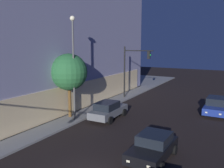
{
  "coord_description": "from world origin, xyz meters",
  "views": [
    {
      "loc": [
        -9.11,
        -6.63,
        6.86
      ],
      "look_at": [
        6.66,
        2.06,
        3.89
      ],
      "focal_mm": 39.36,
      "sensor_mm": 36.0,
      "label": 1
    }
  ],
  "objects_px": {
    "sidewalk_tree": "(69,72)",
    "car_blue": "(216,106)",
    "traffic_light_far_corner": "(133,64)",
    "street_lamp_sidewalk": "(73,57)",
    "car_grey": "(108,110)",
    "modern_building": "(2,11)",
    "car_black": "(153,147)"
  },
  "relations": [
    {
      "from": "street_lamp_sidewalk",
      "to": "car_grey",
      "type": "distance_m",
      "value": 5.76
    },
    {
      "from": "modern_building",
      "to": "street_lamp_sidewalk",
      "type": "xyz_separation_m",
      "value": [
        -4.62,
        -14.79,
        -5.21
      ]
    },
    {
      "from": "modern_building",
      "to": "car_black",
      "type": "relative_size",
      "value": 7.08
    },
    {
      "from": "traffic_light_far_corner",
      "to": "car_black",
      "type": "relative_size",
      "value": 1.51
    },
    {
      "from": "modern_building",
      "to": "car_grey",
      "type": "bearing_deg",
      "value": -98.76
    },
    {
      "from": "sidewalk_tree",
      "to": "car_grey",
      "type": "bearing_deg",
      "value": -64.36
    },
    {
      "from": "street_lamp_sidewalk",
      "to": "modern_building",
      "type": "bearing_deg",
      "value": 72.66
    },
    {
      "from": "traffic_light_far_corner",
      "to": "sidewalk_tree",
      "type": "distance_m",
      "value": 10.39
    },
    {
      "from": "modern_building",
      "to": "street_lamp_sidewalk",
      "type": "relative_size",
      "value": 3.31
    },
    {
      "from": "modern_building",
      "to": "street_lamp_sidewalk",
      "type": "distance_m",
      "value": 16.35
    },
    {
      "from": "traffic_light_far_corner",
      "to": "car_black",
      "type": "bearing_deg",
      "value": -151.61
    },
    {
      "from": "traffic_light_far_corner",
      "to": "street_lamp_sidewalk",
      "type": "xyz_separation_m",
      "value": [
        -10.69,
        0.89,
        1.4
      ]
    },
    {
      "from": "street_lamp_sidewalk",
      "to": "sidewalk_tree",
      "type": "height_order",
      "value": "street_lamp_sidewalk"
    },
    {
      "from": "car_black",
      "to": "traffic_light_far_corner",
      "type": "bearing_deg",
      "value": 28.39
    },
    {
      "from": "sidewalk_tree",
      "to": "street_lamp_sidewalk",
      "type": "bearing_deg",
      "value": -116.66
    },
    {
      "from": "street_lamp_sidewalk",
      "to": "car_grey",
      "type": "bearing_deg",
      "value": -49.42
    },
    {
      "from": "sidewalk_tree",
      "to": "car_blue",
      "type": "bearing_deg",
      "value": -55.65
    },
    {
      "from": "street_lamp_sidewalk",
      "to": "car_blue",
      "type": "height_order",
      "value": "street_lamp_sidewalk"
    },
    {
      "from": "modern_building",
      "to": "car_black",
      "type": "bearing_deg",
      "value": -109.44
    },
    {
      "from": "street_lamp_sidewalk",
      "to": "car_black",
      "type": "height_order",
      "value": "street_lamp_sidewalk"
    },
    {
      "from": "modern_building",
      "to": "car_grey",
      "type": "relative_size",
      "value": 6.51
    },
    {
      "from": "sidewalk_tree",
      "to": "car_grey",
      "type": "xyz_separation_m",
      "value": [
        1.54,
        -3.21,
        -3.47
      ]
    },
    {
      "from": "street_lamp_sidewalk",
      "to": "car_black",
      "type": "distance_m",
      "value": 10.6
    },
    {
      "from": "traffic_light_far_corner",
      "to": "car_grey",
      "type": "xyz_separation_m",
      "value": [
        -8.7,
        -1.43,
        -3.49
      ]
    },
    {
      "from": "sidewalk_tree",
      "to": "car_blue",
      "type": "xyz_separation_m",
      "value": [
        8.03,
        -11.75,
        -3.48
      ]
    },
    {
      "from": "car_grey",
      "to": "modern_building",
      "type": "bearing_deg",
      "value": 81.24
    },
    {
      "from": "car_blue",
      "to": "car_black",
      "type": "bearing_deg",
      "value": 169.59
    },
    {
      "from": "modern_building",
      "to": "traffic_light_far_corner",
      "type": "relative_size",
      "value": 4.69
    },
    {
      "from": "car_black",
      "to": "car_grey",
      "type": "height_order",
      "value": "car_grey"
    },
    {
      "from": "traffic_light_far_corner",
      "to": "modern_building",
      "type": "bearing_deg",
      "value": 111.16
    },
    {
      "from": "traffic_light_far_corner",
      "to": "street_lamp_sidewalk",
      "type": "bearing_deg",
      "value": 175.26
    },
    {
      "from": "traffic_light_far_corner",
      "to": "sidewalk_tree",
      "type": "bearing_deg",
      "value": 170.17
    }
  ]
}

